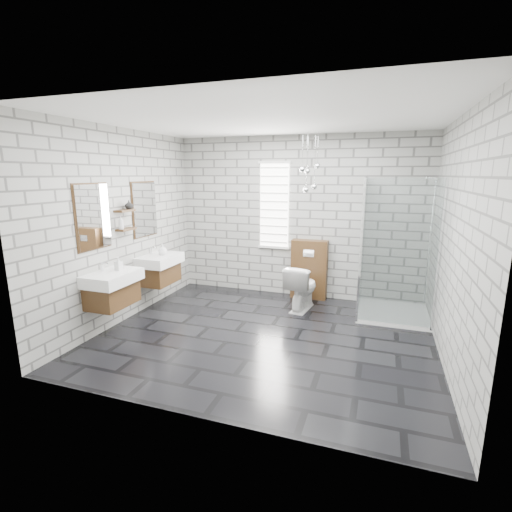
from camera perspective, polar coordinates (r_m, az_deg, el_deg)
The scene contains 20 objects.
floor at distance 4.99m, azimuth 1.39°, elevation -12.19°, with size 4.20×3.60×0.02m, color black.
ceiling at distance 4.58m, azimuth 1.58°, elevation 20.46°, with size 4.20×3.60×0.02m, color white.
wall_back at distance 6.33m, azimuth 6.38°, elevation 5.83°, with size 4.20×0.02×2.70m, color #9F9F9A.
wall_front at distance 2.95m, azimuth -9.06°, elevation -1.85°, with size 4.20×0.02×2.70m, color #9F9F9A.
wall_left at distance 5.59m, azimuth -19.71°, elevation 4.31°, with size 0.02×3.60×2.70m, color #9F9F9A.
wall_right at distance 4.46m, azimuth 28.35°, elevation 1.64°, with size 0.02×3.60×2.70m, color #9F9F9A.
vanity_left at distance 5.13m, azimuth -21.55°, elevation -3.30°, with size 0.47×0.70×1.57m.
vanity_right at distance 5.96m, azimuth -14.89°, elevation -0.72°, with size 0.47×0.70×1.57m.
shelf_lower at distance 5.51m, azimuth -19.35°, elevation 3.91°, with size 0.14×0.30×0.03m, color #492E16.
shelf_upper at distance 5.48m, azimuth -19.55°, elevation 6.60°, with size 0.14×0.30×0.03m, color #492E16.
window at distance 6.38m, azimuth 2.83°, elevation 7.75°, with size 0.56×0.05×1.48m.
cistern_panel at distance 6.33m, azimuth 8.18°, elevation -2.05°, with size 0.60×0.20×1.00m, color #492E16.
flush_plate at distance 6.16m, azimuth 8.08°, elevation 0.42°, with size 0.18×0.01×0.12m, color silver.
shower_enclosure at distance 5.74m, azimuth 19.61°, elevation -4.16°, with size 1.00×1.00×2.03m.
pendant_cluster at distance 5.82m, azimuth 8.21°, elevation 12.10°, with size 0.30×0.21×0.91m.
toilet at distance 5.83m, azimuth 7.07°, elevation -4.79°, with size 0.40×0.69×0.71m, color white.
soap_bottle_a at distance 5.13m, azimuth -20.42°, elevation -1.09°, with size 0.08×0.08×0.18m, color #B2B2B2.
soap_bottle_b at distance 5.91m, azimuth -14.20°, elevation 0.98°, with size 0.13×0.13×0.17m, color #B2B2B2.
soap_bottle_c at distance 5.40m, azimuth -20.06°, elevation 4.87°, with size 0.07×0.07×0.19m, color #B2B2B2.
vase at distance 5.53m, azimuth -18.96°, elevation 7.47°, with size 0.11×0.11×0.12m, color #B2B2B2.
Camera 1 is at (1.35, -4.33, 2.07)m, focal length 26.00 mm.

